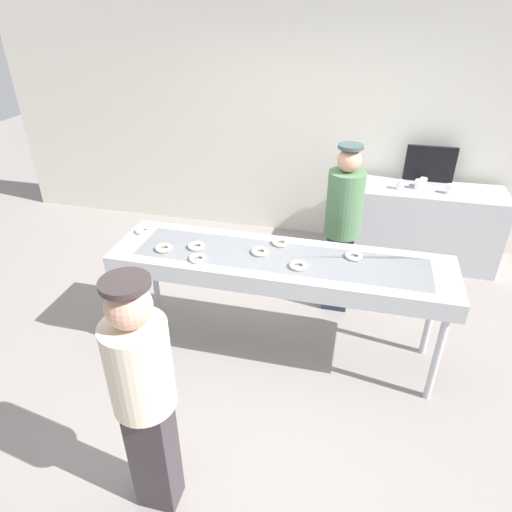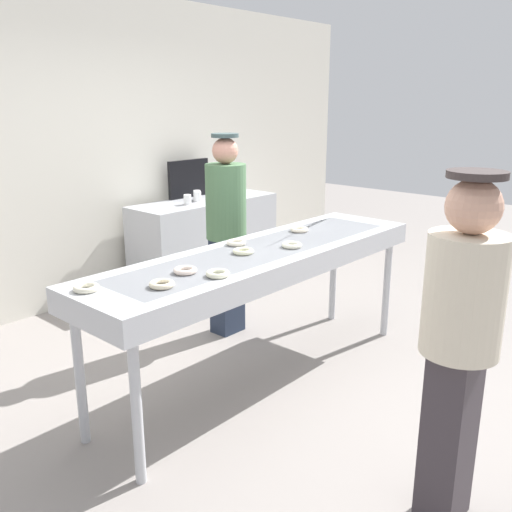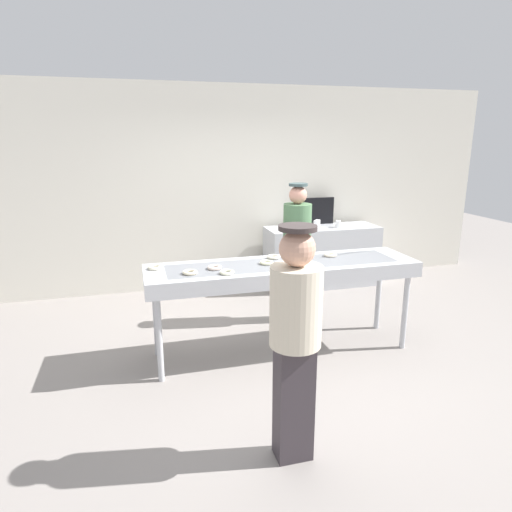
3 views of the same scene
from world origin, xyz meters
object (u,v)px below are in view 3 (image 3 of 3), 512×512
object	(u,v)px
customer_waiting	(295,333)
sugar_donut_3	(273,257)
fryer_conveyor	(283,271)
paper_cup_2	(305,226)
sugar_donut_0	(303,264)
sugar_donut_1	(330,255)
sugar_donut_5	(227,272)
menu_display	(317,211)
prep_counter	(322,256)
paper_cup_1	(316,224)
paper_cup_3	(338,224)
sugar_donut_4	(215,267)
sugar_donut_2	(267,262)
worker_baker	(297,246)
paper_cup_0	(318,223)
sugar_donut_7	(190,272)
sugar_donut_6	(155,267)

from	to	relation	value
customer_waiting	sugar_donut_3	bearing A→B (deg)	60.77
fryer_conveyor	paper_cup_2	size ratio (longest dim) A/B	26.76
sugar_donut_0	sugar_donut_1	world-z (taller)	same
sugar_donut_1	sugar_donut_5	xyz separation A→B (m)	(-1.16, -0.32, 0.00)
sugar_donut_1	menu_display	size ratio (longest dim) A/B	0.25
sugar_donut_1	sugar_donut_5	size ratio (longest dim) A/B	1.00
customer_waiting	prep_counter	size ratio (longest dim) A/B	0.98
paper_cup_1	paper_cup_3	xyz separation A→B (m)	(0.31, -0.06, 0.00)
sugar_donut_4	paper_cup_1	bearing A→B (deg)	46.22
sugar_donut_3	paper_cup_2	distance (m)	1.90
sugar_donut_2	customer_waiting	bearing A→B (deg)	-99.90
paper_cup_3	menu_display	size ratio (longest dim) A/B	0.19
menu_display	sugar_donut_1	bearing A→B (deg)	-109.05
sugar_donut_4	worker_baker	size ratio (longest dim) A/B	0.08
sugar_donut_4	paper_cup_0	world-z (taller)	paper_cup_0
menu_display	sugar_donut_5	bearing A→B (deg)	-128.41
fryer_conveyor	customer_waiting	distance (m)	1.56
sugar_donut_1	sugar_donut_2	size ratio (longest dim) A/B	1.00
sugar_donut_5	customer_waiting	world-z (taller)	customer_waiting
prep_counter	paper_cup_3	bearing A→B (deg)	-20.93
worker_baker	menu_display	size ratio (longest dim) A/B	3.07
sugar_donut_7	paper_cup_1	bearing A→B (deg)	44.01
paper_cup_2	menu_display	distance (m)	0.46
sugar_donut_3	paper_cup_1	distance (m)	2.06
paper_cup_2	customer_waiting	bearing A→B (deg)	-112.57
sugar_donut_3	sugar_donut_2	bearing A→B (deg)	-124.72
sugar_donut_1	paper_cup_1	bearing A→B (deg)	71.63
sugar_donut_2	menu_display	xyz separation A→B (m)	(1.42, 2.12, 0.12)
sugar_donut_1	sugar_donut_2	xyz separation A→B (m)	(-0.72, -0.11, 0.00)
prep_counter	paper_cup_0	world-z (taller)	paper_cup_0
sugar_donut_4	paper_cup_3	world-z (taller)	paper_cup_3
sugar_donut_2	customer_waiting	world-z (taller)	customer_waiting
sugar_donut_0	prep_counter	bearing A→B (deg)	61.58
sugar_donut_2	sugar_donut_3	world-z (taller)	same
sugar_donut_3	customer_waiting	xyz separation A→B (m)	(-0.39, -1.70, -0.04)
sugar_donut_2	sugar_donut_7	xyz separation A→B (m)	(-0.76, -0.13, 0.00)
customer_waiting	paper_cup_1	xyz separation A→B (m)	(1.57, 3.38, 0.01)
sugar_donut_1	paper_cup_3	size ratio (longest dim) A/B	1.34
sugar_donut_0	sugar_donut_3	world-z (taller)	same
fryer_conveyor	sugar_donut_2	world-z (taller)	sugar_donut_2
sugar_donut_3	customer_waiting	size ratio (longest dim) A/B	0.08
sugar_donut_1	sugar_donut_3	world-z (taller)	same
fryer_conveyor	paper_cup_1	distance (m)	2.20
sugar_donut_2	sugar_donut_3	size ratio (longest dim) A/B	1.00
sugar_donut_0	sugar_donut_6	size ratio (longest dim) A/B	1.00
sugar_donut_7	sugar_donut_6	bearing A→B (deg)	140.79
prep_counter	paper_cup_0	distance (m)	0.49
sugar_donut_0	paper_cup_0	bearing A→B (deg)	63.47
sugar_donut_6	menu_display	distance (m)	3.19
sugar_donut_1	paper_cup_1	world-z (taller)	paper_cup_1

